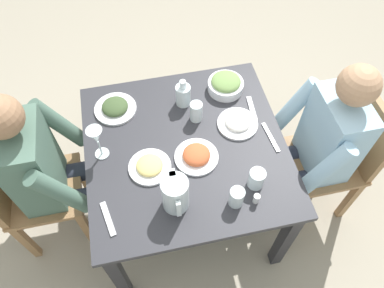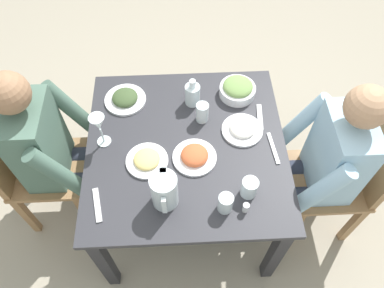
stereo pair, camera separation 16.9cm
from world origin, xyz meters
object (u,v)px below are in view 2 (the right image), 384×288
at_px(chair_far, 346,175).
at_px(plate_rice_curry, 195,156).
at_px(chair_near, 30,165).
at_px(dining_table, 186,157).
at_px(salad_bowl, 238,89).
at_px(oil_carafe, 192,95).
at_px(water_glass_far_left, 225,203).
at_px(wine_glass, 99,125).
at_px(plate_dolmas, 125,98).
at_px(water_glass_near_left, 249,188).
at_px(salt_shaker, 246,208).
at_px(plate_yoghurt, 242,129).
at_px(water_pitcher, 164,191).
at_px(water_glass_by_pitcher, 202,112).
at_px(diner_near, 60,149).
at_px(plate_fries, 147,160).
at_px(diner_far, 316,162).

bearing_deg(chair_far, plate_rice_curry, -90.61).
height_order(chair_near, chair_far, same).
xyz_separation_m(dining_table, plate_rice_curry, (0.08, 0.04, 0.12)).
distance_m(salad_bowl, oil_carafe, 0.25).
relative_size(water_glass_far_left, wine_glass, 0.52).
xyz_separation_m(salad_bowl, plate_dolmas, (0.02, -0.61, -0.02)).
bearing_deg(plate_rice_curry, salad_bowl, 147.79).
xyz_separation_m(water_glass_near_left, oil_carafe, (-0.56, -0.23, 0.01)).
height_order(plate_rice_curry, water_glass_far_left, water_glass_far_left).
bearing_deg(plate_rice_curry, salt_shaker, 36.56).
height_order(dining_table, plate_yoghurt, plate_yoghurt).
xyz_separation_m(water_pitcher, water_glass_near_left, (-0.02, 0.38, -0.05)).
relative_size(chair_far, water_pitcher, 4.61).
distance_m(plate_yoghurt, water_glass_far_left, 0.44).
xyz_separation_m(dining_table, water_glass_far_left, (0.34, 0.16, 0.16)).
height_order(salad_bowl, water_glass_far_left, water_glass_far_left).
bearing_deg(plate_yoghurt, water_glass_by_pitcher, -113.26).
bearing_deg(water_glass_near_left, salt_shaker, -15.97).
height_order(plate_rice_curry, plate_dolmas, plate_rice_curry).
xyz_separation_m(diner_near, water_pitcher, (0.36, 0.55, 0.17)).
bearing_deg(wine_glass, chair_far, 84.24).
relative_size(water_pitcher, wine_glass, 0.97).
bearing_deg(salad_bowl, plate_fries, -49.65).
relative_size(diner_near, salt_shaker, 21.68).
xyz_separation_m(plate_dolmas, water_glass_far_left, (0.65, 0.48, 0.03)).
height_order(plate_rice_curry, oil_carafe, oil_carafe).
distance_m(oil_carafe, salt_shaker, 0.67).
relative_size(salad_bowl, plate_fries, 0.95).
xyz_separation_m(plate_fries, plate_rice_curry, (-0.01, 0.23, 0.00)).
bearing_deg(water_glass_by_pitcher, chair_far, 72.23).
bearing_deg(salt_shaker, oil_carafe, -162.43).
height_order(chair_near, diner_near, diner_near).
height_order(dining_table, chair_near, chair_near).
height_order(chair_near, diner_far, diner_far).
xyz_separation_m(dining_table, plate_dolmas, (-0.31, -0.32, 0.12)).
bearing_deg(diner_far, oil_carafe, -120.98).
bearing_deg(oil_carafe, water_glass_by_pitcher, 20.29).
xyz_separation_m(dining_table, water_glass_by_pitcher, (-0.16, 0.09, 0.16)).
height_order(chair_near, salad_bowl, chair_near).
height_order(plate_dolmas, salt_shaker, salt_shaker).
height_order(chair_near, water_pitcher, water_pitcher).
distance_m(dining_table, water_glass_far_left, 0.41).
height_order(salad_bowl, wine_glass, wine_glass).
bearing_deg(chair_near, water_glass_near_left, 73.41).
distance_m(plate_rice_curry, wine_glass, 0.48).
bearing_deg(water_glass_far_left, chair_near, -111.83).
height_order(dining_table, salt_shaker, salt_shaker).
bearing_deg(oil_carafe, plate_fries, -33.04).
bearing_deg(chair_near, diner_far, 84.42).
bearing_deg(plate_fries, dining_table, 113.70).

